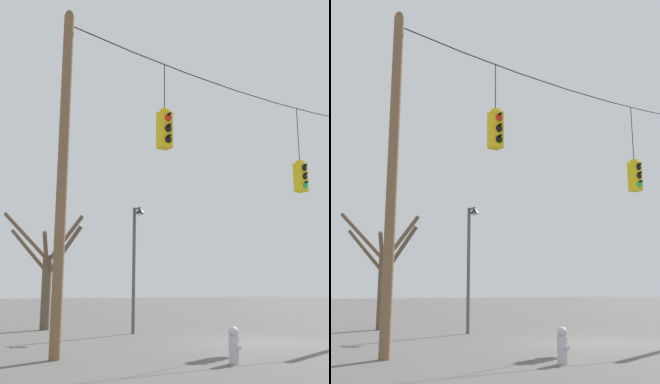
{
  "view_description": "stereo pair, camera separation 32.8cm",
  "coord_description": "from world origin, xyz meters",
  "views": [
    {
      "loc": [
        -10.78,
        -10.62,
        1.47
      ],
      "look_at": [
        -3.66,
        -0.11,
        4.11
      ],
      "focal_mm": 45.0,
      "sensor_mm": 36.0,
      "label": 1
    },
    {
      "loc": [
        -10.5,
        -10.8,
        1.47
      ],
      "look_at": [
        -3.66,
        -0.11,
        4.11
      ],
      "focal_mm": 45.0,
      "sensor_mm": 36.0,
      "label": 2
    }
  ],
  "objects": [
    {
      "name": "fire_hydrant",
      "position": [
        -3.69,
        -2.74,
        0.38
      ],
      "size": [
        0.22,
        0.3,
        0.75
      ],
      "color": "silver",
      "rests_on": "ground_plane"
    },
    {
      "name": "traffic_light_over_intersection",
      "position": [
        1.91,
        -0.11,
        5.29
      ],
      "size": [
        0.34,
        0.58,
        2.97
      ],
      "color": "yellow"
    },
    {
      "name": "span_wire",
      "position": [
        0.0,
        -0.11,
        7.84
      ],
      "size": [
        13.16,
        0.03,
        0.42
      ],
      "color": "black"
    },
    {
      "name": "street_lamp",
      "position": [
        -1.7,
        4.66,
        3.03
      ],
      "size": [
        0.36,
        0.64,
        4.57
      ],
      "color": "#515156",
      "rests_on": "ground_plane"
    },
    {
      "name": "ground_plane",
      "position": [
        0.0,
        0.0,
        0.0
      ],
      "size": [
        200.0,
        200.0,
        0.0
      ],
      "primitive_type": "plane",
      "color": "#565451"
    },
    {
      "name": "traffic_light_near_right_pole",
      "position": [
        -3.66,
        -0.11,
        5.89
      ],
      "size": [
        0.34,
        0.58,
        2.48
      ],
      "color": "yellow"
    },
    {
      "name": "utility_pole_left",
      "position": [
        -6.58,
        -0.11,
        4.24
      ],
      "size": [
        0.25,
        0.25,
        8.5
      ],
      "color": "brown",
      "rests_on": "ground_plane"
    },
    {
      "name": "bare_tree",
      "position": [
        -3.74,
        8.32,
        2.32
      ],
      "size": [
        2.93,
        3.5,
        4.75
      ],
      "color": "brown",
      "rests_on": "ground_plane"
    }
  ]
}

